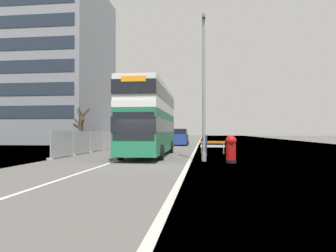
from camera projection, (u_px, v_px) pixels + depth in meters
ground at (149, 166)px, 16.68m from camera, size 140.00×280.00×0.10m
double_decker_bus at (150, 119)px, 22.94m from camera, size 3.00×11.62×5.15m
lamppost_foreground at (204, 92)px, 18.68m from camera, size 0.29×0.70×8.96m
red_pillar_postbox at (231, 148)px, 17.63m from camera, size 0.64×0.64×1.59m
roadworks_barrier at (213, 146)px, 25.00m from camera, size 1.98×0.47×1.05m
construction_site_fence at (90, 142)px, 26.27m from camera, size 0.44×13.80×1.92m
car_oncoming_near at (180, 138)px, 40.81m from camera, size 2.08×4.45×2.21m
car_receding_mid at (178, 137)px, 47.40m from camera, size 2.09×4.59×2.08m
bare_tree_far_verge_near at (81, 126)px, 40.23m from camera, size 2.26×2.30×5.43m
pedestrian_at_kerb at (205, 144)px, 22.43m from camera, size 0.34×0.34×1.77m
backdrop_office_block at (37, 67)px, 50.20m from camera, size 21.60×16.83×24.83m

